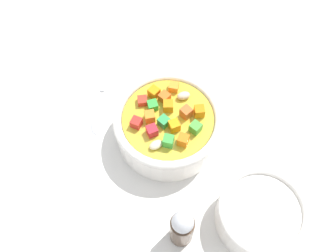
# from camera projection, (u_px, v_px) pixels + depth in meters

# --- Properties ---
(ground_plane) EXTENTS (1.40, 1.40, 0.02)m
(ground_plane) POSITION_uv_depth(u_px,v_px,m) (168.00, 138.00, 0.59)
(ground_plane) COLOR silver
(soup_bowl_main) EXTENTS (0.16, 0.16, 0.07)m
(soup_bowl_main) POSITION_uv_depth(u_px,v_px,m) (168.00, 125.00, 0.55)
(soup_bowl_main) COLOR white
(soup_bowl_main) RESTS_ON ground_plane
(spoon) EXTENTS (0.11, 0.18, 0.01)m
(spoon) POSITION_uv_depth(u_px,v_px,m) (102.00, 92.00, 0.61)
(spoon) COLOR silver
(spoon) RESTS_ON ground_plane
(side_bowl_small) EXTENTS (0.12, 0.12, 0.05)m
(side_bowl_small) POSITION_uv_depth(u_px,v_px,m) (260.00, 214.00, 0.49)
(side_bowl_small) COLOR white
(side_bowl_small) RESTS_ON ground_plane
(pepper_shaker) EXTENTS (0.03, 0.03, 0.08)m
(pepper_shaker) POSITION_uv_depth(u_px,v_px,m) (182.00, 228.00, 0.47)
(pepper_shaker) COLOR #4C3828
(pepper_shaker) RESTS_ON ground_plane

